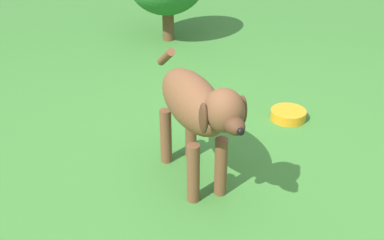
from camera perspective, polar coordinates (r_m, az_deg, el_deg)
The scene contains 3 objects.
ground at distance 2.66m, azimuth 2.74°, elevation -5.68°, with size 14.00×14.00×0.00m, color #38722D.
dog at distance 2.35m, azimuth 0.52°, elevation 1.41°, with size 0.52×0.85×0.64m.
water_bowl at distance 3.19m, azimuth 10.86°, elevation 0.60°, with size 0.22×0.22×0.06m, color orange.
Camera 1 is at (-1.80, -1.27, 1.50)m, focal length 47.02 mm.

